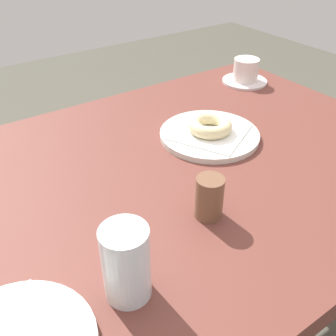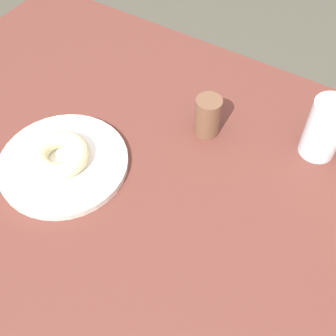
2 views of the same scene
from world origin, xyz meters
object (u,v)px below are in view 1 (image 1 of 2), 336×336
Objects in this scene: coffee_cup at (246,72)px; sugar_jar at (209,197)px; plate_sugar_ring at (209,135)px; water_glass at (126,263)px; donut_sugar_ring at (210,126)px.

coffee_cup is 1.72× the size of sugar_jar.
sugar_jar is at bearing 49.80° from plate_sugar_ring.
water_glass is (0.39, 0.28, 0.05)m from plate_sugar_ring.
coffee_cup is at bearing -145.30° from water_glass.
plate_sugar_ring is at bearing -143.98° from water_glass.
sugar_jar is at bearing 40.24° from coffee_cup.
water_glass is at bearing 34.70° from coffee_cup.
plate_sugar_ring is 0.29m from sugar_jar.
coffee_cup reaches higher than plate_sugar_ring.
sugar_jar reaches higher than plate_sugar_ring.
plate_sugar_ring is 1.71× the size of coffee_cup.
coffee_cup is (-0.70, -0.49, -0.03)m from water_glass.
water_glass is at bearing 17.48° from sugar_jar.
donut_sugar_ring is 1.30× the size of sugar_jar.
donut_sugar_ring is 0.28m from sugar_jar.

